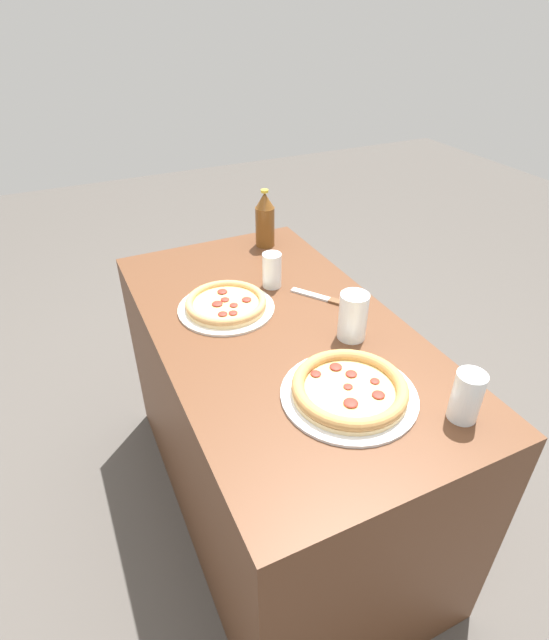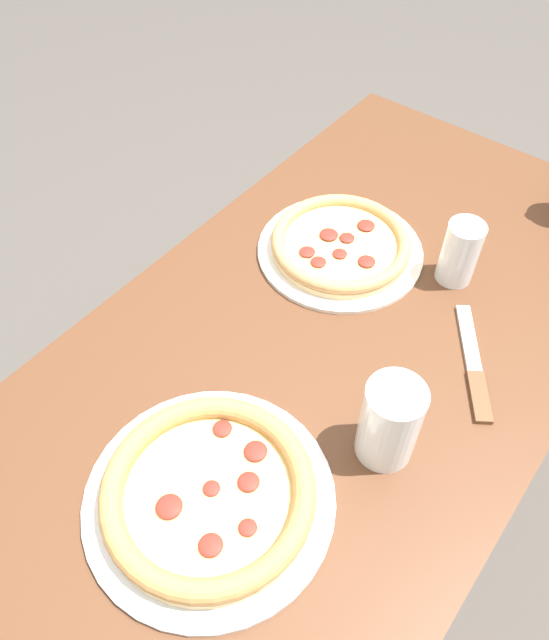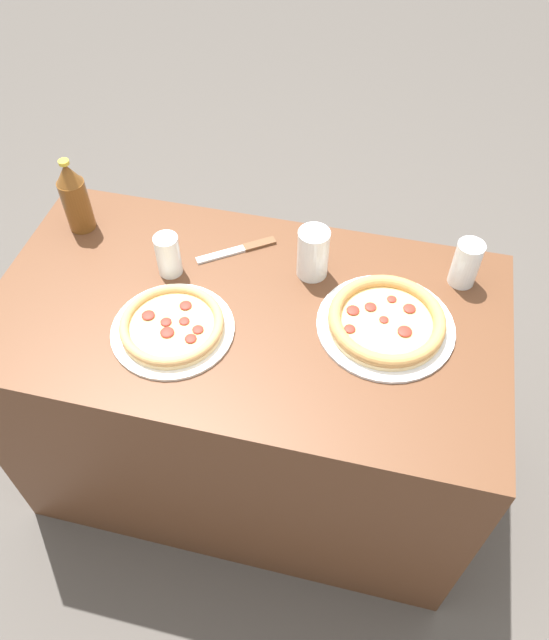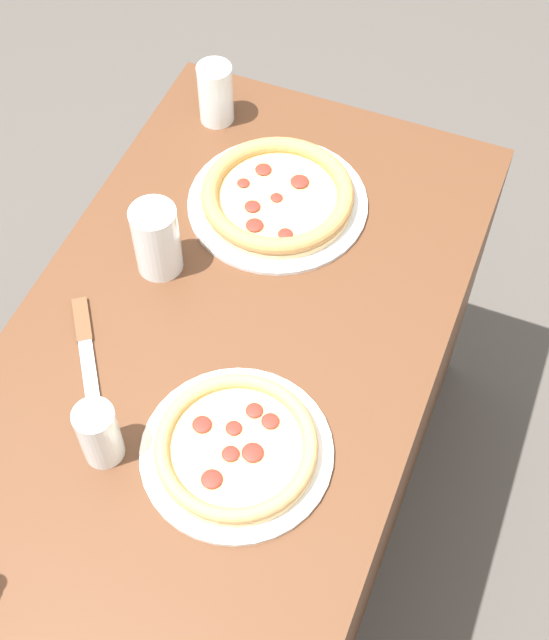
# 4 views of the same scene
# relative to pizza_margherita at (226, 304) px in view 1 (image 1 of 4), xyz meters

# --- Properties ---
(ground_plane) EXTENTS (8.00, 8.00, 0.00)m
(ground_plane) POSITION_rel_pizza_margherita_xyz_m (-0.15, -0.10, -0.79)
(ground_plane) COLOR #4C4742
(table) EXTENTS (1.27, 0.69, 0.78)m
(table) POSITION_rel_pizza_margherita_xyz_m (-0.15, -0.10, -0.41)
(table) COLOR #56331E
(table) RESTS_ON ground_plane
(pizza_margherita) EXTENTS (0.29, 0.29, 0.04)m
(pizza_margherita) POSITION_rel_pizza_margherita_xyz_m (0.00, 0.00, 0.00)
(pizza_margherita) COLOR silver
(pizza_margherita) RESTS_ON table
(pizza_veggie) EXTENTS (0.33, 0.33, 0.04)m
(pizza_veggie) POSITION_rel_pizza_margherita_xyz_m (-0.49, -0.13, 0.00)
(pizza_veggie) COLOR silver
(pizza_veggie) RESTS_ON table
(glass_water) EXTENTS (0.06, 0.06, 0.11)m
(glass_water) POSITION_rel_pizza_margherita_xyz_m (0.07, -0.19, 0.03)
(glass_water) COLOR white
(glass_water) RESTS_ON table
(glass_iced_tea) EXTENTS (0.08, 0.08, 0.14)m
(glass_iced_tea) POSITION_rel_pizza_margherita_xyz_m (-0.28, -0.26, 0.04)
(glass_iced_tea) COLOR white
(glass_iced_tea) RESTS_ON table
(glass_lemonade) EXTENTS (0.07, 0.07, 0.12)m
(glass_lemonade) POSITION_rel_pizza_margherita_xyz_m (-0.65, -0.32, 0.04)
(glass_lemonade) COLOR white
(glass_lemonade) RESTS_ON table
(beer_bottle) EXTENTS (0.07, 0.07, 0.21)m
(beer_bottle) POSITION_rel_pizza_margherita_xyz_m (0.36, -0.29, 0.08)
(beer_bottle) COLOR brown
(beer_bottle) RESTS_ON table
(knife) EXTENTS (0.19, 0.14, 0.01)m
(knife) POSITION_rel_pizza_margherita_xyz_m (-0.08, -0.30, -0.01)
(knife) COLOR brown
(knife) RESTS_ON table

